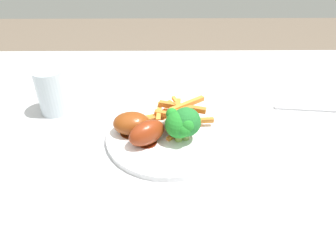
% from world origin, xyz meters
% --- Properties ---
extents(dining_table, '(1.29, 0.87, 0.75)m').
position_xyz_m(dining_table, '(0.00, 0.00, 0.66)').
color(dining_table, '#B7B7BC').
rests_on(dining_table, ground_plane).
extents(dinner_plate, '(0.26, 0.26, 0.01)m').
position_xyz_m(dinner_plate, '(0.03, -0.02, 0.76)').
color(dinner_plate, white).
rests_on(dinner_plate, dining_table).
extents(broccoli_floret_front, '(0.07, 0.06, 0.07)m').
position_xyz_m(broccoli_floret_front, '(0.06, -0.04, 0.81)').
color(broccoli_floret_front, '#8FB84F').
rests_on(broccoli_floret_front, dinner_plate).
extents(broccoli_floret_middle, '(0.06, 0.07, 0.07)m').
position_xyz_m(broccoli_floret_middle, '(0.07, -0.04, 0.81)').
color(broccoli_floret_middle, '#83A54E').
rests_on(broccoli_floret_middle, dinner_plate).
extents(carrot_fries_pile, '(0.15, 0.14, 0.04)m').
position_xyz_m(carrot_fries_pile, '(0.05, 0.03, 0.78)').
color(carrot_fries_pile, orange).
rests_on(carrot_fries_pile, dinner_plate).
extents(chicken_drumstick_near, '(0.13, 0.06, 0.05)m').
position_xyz_m(chicken_drumstick_near, '(-0.04, -0.01, 0.79)').
color(chicken_drumstick_near, '#5D230B').
rests_on(chicken_drumstick_near, dinner_plate).
extents(chicken_drumstick_far, '(0.12, 0.10, 0.05)m').
position_xyz_m(chicken_drumstick_far, '(-0.01, -0.05, 0.79)').
color(chicken_drumstick_far, '#5E1B0B').
rests_on(chicken_drumstick_far, dinner_plate).
extents(fork, '(0.19, 0.03, 0.00)m').
position_xyz_m(fork, '(0.39, 0.09, 0.76)').
color(fork, silver).
rests_on(fork, dining_table).
extents(water_glass, '(0.07, 0.07, 0.11)m').
position_xyz_m(water_glass, '(-0.23, 0.09, 0.81)').
color(water_glass, silver).
rests_on(water_glass, dining_table).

